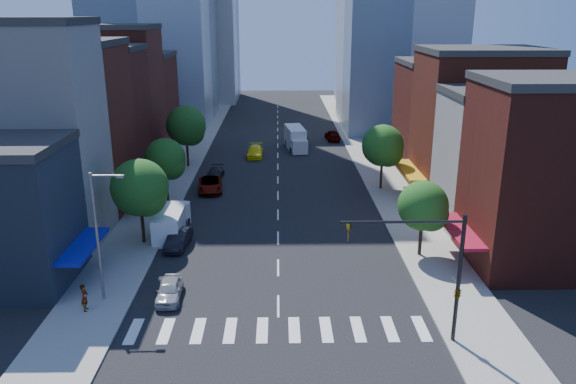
# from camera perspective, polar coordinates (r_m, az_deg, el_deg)

# --- Properties ---
(ground) EXTENTS (220.00, 220.00, 0.00)m
(ground) POSITION_cam_1_polar(r_m,az_deg,el_deg) (38.68, -1.00, -11.51)
(ground) COLOR black
(ground) RESTS_ON ground
(sidewalk_left) EXTENTS (5.00, 120.00, 0.15)m
(sidewalk_left) POSITION_cam_1_polar(r_m,az_deg,el_deg) (77.13, -10.38, 3.34)
(sidewalk_left) COLOR gray
(sidewalk_left) RESTS_ON ground
(sidewalk_right) EXTENTS (5.00, 120.00, 0.15)m
(sidewalk_right) POSITION_cam_1_polar(r_m,az_deg,el_deg) (77.12, 8.30, 3.44)
(sidewalk_right) COLOR gray
(sidewalk_right) RESTS_ON ground
(crosswalk) EXTENTS (19.00, 3.00, 0.01)m
(crosswalk) POSITION_cam_1_polar(r_m,az_deg,el_deg) (36.09, -0.99, -13.84)
(crosswalk) COLOR silver
(crosswalk) RESTS_ON ground
(bldg_left_1) EXTENTS (12.00, 8.00, 18.00)m
(bldg_left_1) POSITION_cam_1_polar(r_m,az_deg,el_deg) (51.32, -25.33, 4.92)
(bldg_left_1) COLOR beige
(bldg_left_1) RESTS_ON ground
(bldg_left_2) EXTENTS (12.00, 9.00, 16.00)m
(bldg_left_2) POSITION_cam_1_polar(r_m,az_deg,el_deg) (59.20, -21.97, 5.86)
(bldg_left_2) COLOR #572014
(bldg_left_2) RESTS_ON ground
(bldg_left_3) EXTENTS (12.00, 8.00, 15.00)m
(bldg_left_3) POSITION_cam_1_polar(r_m,az_deg,el_deg) (67.15, -19.44, 6.98)
(bldg_left_3) COLOR #491812
(bldg_left_3) RESTS_ON ground
(bldg_left_4) EXTENTS (12.00, 9.00, 17.00)m
(bldg_left_4) POSITION_cam_1_polar(r_m,az_deg,el_deg) (75.01, -17.54, 8.98)
(bldg_left_4) COLOR #572014
(bldg_left_4) RESTS_ON ground
(bldg_left_5) EXTENTS (12.00, 10.00, 13.00)m
(bldg_left_5) POSITION_cam_1_polar(r_m,az_deg,el_deg) (84.36, -15.65, 8.66)
(bldg_left_5) COLOR #491812
(bldg_left_5) RESTS_ON ground
(bldg_right_0) EXTENTS (12.00, 9.00, 14.00)m
(bldg_right_0) POSITION_cam_1_polar(r_m,az_deg,el_deg) (46.90, 25.54, 1.28)
(bldg_right_0) COLOR #491812
(bldg_right_0) RESTS_ON ground
(bldg_right_1) EXTENTS (12.00, 8.00, 12.00)m
(bldg_right_1) POSITION_cam_1_polar(r_m,az_deg,el_deg) (54.60, 21.59, 2.82)
(bldg_right_1) COLOR beige
(bldg_right_1) RESTS_ON ground
(bldg_right_2) EXTENTS (12.00, 10.00, 15.00)m
(bldg_right_2) POSITION_cam_1_polar(r_m,az_deg,el_deg) (62.47, 18.70, 6.31)
(bldg_right_2) COLOR #572014
(bldg_right_2) RESTS_ON ground
(bldg_right_3) EXTENTS (12.00, 10.00, 13.00)m
(bldg_right_3) POSITION_cam_1_polar(r_m,az_deg,el_deg) (71.98, 16.03, 7.15)
(bldg_right_3) COLOR #491812
(bldg_right_3) RESTS_ON ground
(traffic_signal) EXTENTS (7.24, 2.24, 8.00)m
(traffic_signal) POSITION_cam_1_polar(r_m,az_deg,el_deg) (34.21, 16.06, -8.54)
(traffic_signal) COLOR black
(traffic_signal) RESTS_ON sidewalk_right
(streetlight) EXTENTS (2.25, 0.25, 9.00)m
(streetlight) POSITION_cam_1_polar(r_m,az_deg,el_deg) (39.16, -18.63, -3.59)
(streetlight) COLOR slate
(streetlight) RESTS_ON sidewalk_left
(tree_left_near) EXTENTS (4.80, 4.80, 7.30)m
(tree_left_near) POSITION_cam_1_polar(r_m,az_deg,el_deg) (48.19, -14.67, 0.22)
(tree_left_near) COLOR black
(tree_left_near) RESTS_ON sidewalk_left
(tree_left_mid) EXTENTS (4.20, 4.20, 6.65)m
(tree_left_mid) POSITION_cam_1_polar(r_m,az_deg,el_deg) (58.61, -12.23, 3.15)
(tree_left_mid) COLOR black
(tree_left_mid) RESTS_ON sidewalk_left
(tree_left_far) EXTENTS (5.00, 5.00, 7.75)m
(tree_left_far) POSITION_cam_1_polar(r_m,az_deg,el_deg) (71.91, -10.20, 6.50)
(tree_left_far) COLOR black
(tree_left_far) RESTS_ON sidewalk_left
(tree_right_near) EXTENTS (4.00, 4.00, 6.20)m
(tree_right_near) POSITION_cam_1_polar(r_m,az_deg,el_deg) (45.68, 13.74, -1.57)
(tree_right_near) COLOR black
(tree_right_near) RESTS_ON sidewalk_right
(tree_right_far) EXTENTS (4.60, 4.60, 7.20)m
(tree_right_far) POSITION_cam_1_polar(r_m,az_deg,el_deg) (62.38, 9.74, 4.50)
(tree_right_far) COLOR black
(tree_right_far) RESTS_ON sidewalk_right
(parked_car_front) EXTENTS (1.80, 4.10, 1.37)m
(parked_car_front) POSITION_cam_1_polar(r_m,az_deg,el_deg) (40.09, -11.95, -9.70)
(parked_car_front) COLOR #9E9EA2
(parked_car_front) RESTS_ON ground
(parked_car_second) EXTENTS (1.91, 4.53, 1.46)m
(parked_car_second) POSITION_cam_1_polar(r_m,az_deg,el_deg) (48.31, -11.08, -4.70)
(parked_car_second) COLOR black
(parked_car_second) RESTS_ON ground
(parked_car_third) EXTENTS (3.08, 5.70, 1.52)m
(parked_car_third) POSITION_cam_1_polar(r_m,az_deg,el_deg) (62.67, -7.91, 0.76)
(parked_car_third) COLOR #999999
(parked_car_third) RESTS_ON ground
(parked_car_rear) EXTENTS (2.09, 4.52, 1.28)m
(parked_car_rear) POSITION_cam_1_polar(r_m,az_deg,el_deg) (67.35, -7.44, 1.87)
(parked_car_rear) COLOR black
(parked_car_rear) RESTS_ON ground
(cargo_van_near) EXTENTS (2.57, 5.23, 2.14)m
(cargo_van_near) POSITION_cam_1_polar(r_m,az_deg,el_deg) (51.41, -11.71, -2.94)
(cargo_van_near) COLOR white
(cargo_van_near) RESTS_ON ground
(cargo_van_far) EXTENTS (2.35, 5.66, 2.40)m
(cargo_van_far) POSITION_cam_1_polar(r_m,az_deg,el_deg) (50.41, -11.91, -3.22)
(cargo_van_far) COLOR white
(cargo_van_far) RESTS_ON ground
(taxi) EXTENTS (2.17, 5.19, 1.50)m
(taxi) POSITION_cam_1_polar(r_m,az_deg,el_deg) (77.21, -3.36, 4.13)
(taxi) COLOR yellow
(taxi) RESTS_ON ground
(traffic_car_oncoming) EXTENTS (2.17, 5.00, 1.60)m
(traffic_car_oncoming) POSITION_cam_1_polar(r_m,az_deg,el_deg) (85.74, 1.26, 5.57)
(traffic_car_oncoming) COLOR black
(traffic_car_oncoming) RESTS_ON ground
(traffic_car_far) EXTENTS (2.28, 4.81, 1.59)m
(traffic_car_far) POSITION_cam_1_polar(r_m,az_deg,el_deg) (87.61, 4.55, 5.78)
(traffic_car_far) COLOR #999999
(traffic_car_far) RESTS_ON ground
(box_truck) EXTENTS (3.23, 7.92, 3.10)m
(box_truck) POSITION_cam_1_polar(r_m,az_deg,el_deg) (81.47, 0.79, 5.40)
(box_truck) COLOR silver
(box_truck) RESTS_ON ground
(pedestrian_near) EXTENTS (0.51, 0.73, 1.88)m
(pedestrian_near) POSITION_cam_1_polar(r_m,az_deg,el_deg) (39.76, -19.96, -10.03)
(pedestrian_near) COLOR #999999
(pedestrian_near) RESTS_ON sidewalk_left
(pedestrian_far) EXTENTS (1.04, 1.12, 1.86)m
(pedestrian_far) POSITION_cam_1_polar(r_m,az_deg,el_deg) (51.51, -12.81, -2.95)
(pedestrian_far) COLOR #999999
(pedestrian_far) RESTS_ON sidewalk_left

